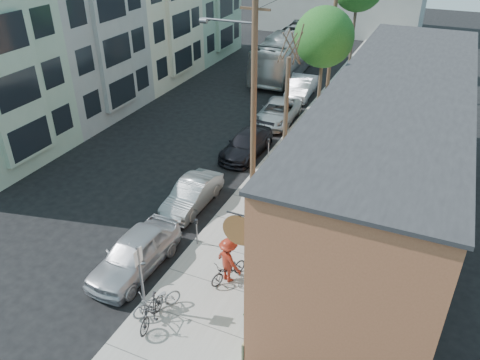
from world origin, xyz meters
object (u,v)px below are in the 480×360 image
at_px(car_0, 135,253).
at_px(car_2, 247,144).
at_px(tree_bare, 286,107).
at_px(parked_bike_a, 151,311).
at_px(cyclist, 228,260).
at_px(car_3, 278,112).
at_px(parking_meter_far, 269,146).
at_px(parking_meter_near, 196,228).
at_px(car_1, 192,194).
at_px(patio_chair_a, 253,314).
at_px(parked_bike_b, 157,301).
at_px(patio_chair_b, 257,305).
at_px(patron_green, 277,251).
at_px(patron_grey, 261,265).
at_px(sign_post, 141,273).
at_px(tree_leafy_mid, 324,37).
at_px(bus, 289,52).
at_px(utility_pole_near, 253,85).
at_px(car_4, 301,87).

distance_m(car_0, car_2, 10.91).
relative_size(tree_bare, parked_bike_a, 3.11).
relative_size(cyclist, car_3, 0.39).
bearing_deg(parking_meter_far, parking_meter_near, -90.00).
relative_size(parked_bike_a, car_1, 0.44).
relative_size(patio_chair_a, parked_bike_b, 0.48).
bearing_deg(patio_chair_b, tree_bare, 112.26).
xyz_separation_m(tree_bare, car_0, (-2.09, -11.74, -2.16)).
bearing_deg(patio_chair_a, car_0, -172.10).
relative_size(patio_chair_b, car_2, 0.20).
bearing_deg(parking_meter_far, patron_green, -67.10).
relative_size(patron_grey, parked_bike_b, 1.05).
bearing_deg(car_3, cyclist, -79.91).
distance_m(sign_post, cyclist, 3.39).
bearing_deg(patron_green, patron_grey, -19.57).
relative_size(patron_grey, car_2, 0.42).
bearing_deg(car_1, patron_grey, -36.98).
xyz_separation_m(parking_meter_far, tree_bare, (0.55, 1.12, 1.95)).
bearing_deg(car_3, patron_grey, -75.39).
height_order(tree_bare, car_3, tree_bare).
bearing_deg(car_2, patron_green, -57.09).
height_order(tree_leafy_mid, car_1, tree_leafy_mid).
relative_size(sign_post, parked_bike_b, 1.54).
bearing_deg(bus, car_3, -76.12).
xyz_separation_m(parking_meter_far, patron_green, (3.60, -8.52, 0.06)).
xyz_separation_m(patio_chair_a, patron_grey, (-0.45, 1.90, 0.51)).
xyz_separation_m(parking_meter_far, car_2, (-1.45, 0.29, -0.33)).
relative_size(patio_chair_b, cyclist, 0.46).
height_order(sign_post, patron_green, sign_post).
distance_m(parked_bike_a, car_2, 13.30).
distance_m(car_0, car_1, 4.87).
distance_m(parking_meter_far, patron_green, 9.25).
xyz_separation_m(car_0, car_3, (0.09, 16.12, -0.10)).
bearing_deg(utility_pole_near, patron_grey, -64.60).
height_order(parked_bike_a, parked_bike_b, parked_bike_a).
distance_m(sign_post, utility_pole_near, 10.30).
height_order(patio_chair_b, car_2, car_2).
relative_size(parking_meter_near, tree_bare, 0.22).
bearing_deg(parked_bike_a, patio_chair_a, 15.16).
height_order(utility_pole_near, tree_bare, utility_pole_near).
bearing_deg(tree_bare, car_2, -157.32).
distance_m(parking_meter_far, bus, 16.83).
distance_m(parked_bike_a, car_0, 3.13).
relative_size(sign_post, tree_bare, 0.50).
bearing_deg(bus, sign_post, -82.35).
bearing_deg(car_4, car_2, -93.49).
relative_size(utility_pole_near, patron_green, 5.63).
bearing_deg(bus, tree_leafy_mid, -59.75).
bearing_deg(patron_green, utility_pole_near, -156.70).
xyz_separation_m(patio_chair_a, bus, (-8.16, 27.74, 1.12)).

